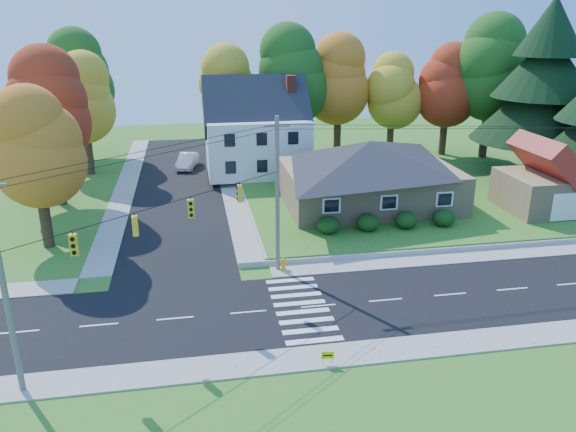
# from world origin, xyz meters

# --- Properties ---
(ground) EXTENTS (120.00, 120.00, 0.00)m
(ground) POSITION_xyz_m (0.00, 0.00, 0.00)
(ground) COLOR #3D7923
(road_main) EXTENTS (90.00, 8.00, 0.02)m
(road_main) POSITION_xyz_m (0.00, 0.00, 0.01)
(road_main) COLOR black
(road_main) RESTS_ON ground
(road_cross) EXTENTS (8.00, 44.00, 0.02)m
(road_cross) POSITION_xyz_m (-8.00, 26.00, 0.01)
(road_cross) COLOR black
(road_cross) RESTS_ON ground
(sidewalk_north) EXTENTS (90.00, 2.00, 0.08)m
(sidewalk_north) POSITION_xyz_m (0.00, 5.00, 0.04)
(sidewalk_north) COLOR #9C9A90
(sidewalk_north) RESTS_ON ground
(sidewalk_south) EXTENTS (90.00, 2.00, 0.08)m
(sidewalk_south) POSITION_xyz_m (0.00, -5.00, 0.04)
(sidewalk_south) COLOR #9C9A90
(sidewalk_south) RESTS_ON ground
(lawn) EXTENTS (30.00, 30.00, 0.50)m
(lawn) POSITION_xyz_m (13.00, 21.00, 0.25)
(lawn) COLOR #3D7923
(lawn) RESTS_ON ground
(ranch_house) EXTENTS (14.60, 10.60, 5.40)m
(ranch_house) POSITION_xyz_m (8.00, 16.00, 3.27)
(ranch_house) COLOR tan
(ranch_house) RESTS_ON lawn
(colonial_house) EXTENTS (10.40, 8.40, 9.60)m
(colonial_house) POSITION_xyz_m (0.04, 28.00, 4.58)
(colonial_house) COLOR silver
(colonial_house) RESTS_ON lawn
(garage) EXTENTS (7.30, 6.30, 4.60)m
(garage) POSITION_xyz_m (22.00, 11.99, 2.84)
(garage) COLOR tan
(garage) RESTS_ON lawn
(hedge_row) EXTENTS (10.70, 1.70, 1.27)m
(hedge_row) POSITION_xyz_m (7.50, 9.80, 1.14)
(hedge_row) COLOR #163A10
(hedge_row) RESTS_ON lawn
(traffic_infrastructure) EXTENTS (38.10, 10.66, 10.00)m
(traffic_infrastructure) POSITION_xyz_m (-0.15, 1.35, 5.15)
(traffic_infrastructure) COLOR #666059
(traffic_infrastructure) RESTS_ON ground
(tree_lot_0) EXTENTS (6.72, 6.72, 12.51)m
(tree_lot_0) POSITION_xyz_m (-2.00, 34.00, 8.31)
(tree_lot_0) COLOR #3F2A19
(tree_lot_0) RESTS_ON lawn
(tree_lot_1) EXTENTS (7.84, 7.84, 14.60)m
(tree_lot_1) POSITION_xyz_m (4.00, 33.00, 9.61)
(tree_lot_1) COLOR #3F2A19
(tree_lot_1) RESTS_ON lawn
(tree_lot_2) EXTENTS (7.28, 7.28, 13.56)m
(tree_lot_2) POSITION_xyz_m (10.00, 34.00, 8.96)
(tree_lot_2) COLOR #3F2A19
(tree_lot_2) RESTS_ON lawn
(tree_lot_3) EXTENTS (6.16, 6.16, 11.47)m
(tree_lot_3) POSITION_xyz_m (16.00, 33.00, 7.65)
(tree_lot_3) COLOR #3F2A19
(tree_lot_3) RESTS_ON lawn
(tree_lot_4) EXTENTS (6.72, 6.72, 12.51)m
(tree_lot_4) POSITION_xyz_m (22.00, 32.00, 8.31)
(tree_lot_4) COLOR #3F2A19
(tree_lot_4) RESTS_ON lawn
(tree_lot_5) EXTENTS (8.40, 8.40, 15.64)m
(tree_lot_5) POSITION_xyz_m (26.00, 30.00, 10.27)
(tree_lot_5) COLOR #3F2A19
(tree_lot_5) RESTS_ON lawn
(conifer_east_a) EXTENTS (12.80, 12.80, 16.96)m
(conifer_east_a) POSITION_xyz_m (27.00, 22.00, 9.39)
(conifer_east_a) COLOR #3F2A19
(conifer_east_a) RESTS_ON lawn
(tree_west_0) EXTENTS (6.16, 6.16, 11.47)m
(tree_west_0) POSITION_xyz_m (-17.00, 12.00, 7.15)
(tree_west_0) COLOR #3F2A19
(tree_west_0) RESTS_ON ground
(tree_west_1) EXTENTS (7.28, 7.28, 13.56)m
(tree_west_1) POSITION_xyz_m (-18.00, 22.00, 8.46)
(tree_west_1) COLOR #3F2A19
(tree_west_1) RESTS_ON ground
(tree_west_2) EXTENTS (6.72, 6.72, 12.51)m
(tree_west_2) POSITION_xyz_m (-17.00, 32.00, 7.81)
(tree_west_2) COLOR #3F2A19
(tree_west_2) RESTS_ON ground
(tree_west_3) EXTENTS (7.84, 7.84, 14.60)m
(tree_west_3) POSITION_xyz_m (-19.00, 40.00, 9.11)
(tree_west_3) COLOR #3F2A19
(tree_west_3) RESTS_ON ground
(white_car) EXTENTS (2.66, 5.04, 1.58)m
(white_car) POSITION_xyz_m (-7.06, 32.59, 0.81)
(white_car) COLOR #BCBCC2
(white_car) RESTS_ON road_cross
(fire_hydrant) EXTENTS (0.46, 0.36, 0.81)m
(fire_hydrant) POSITION_xyz_m (-1.15, 5.12, 0.39)
(fire_hydrant) COLOR #E99C05
(fire_hydrant) RESTS_ON ground
(yard_sign) EXTENTS (0.59, 0.12, 0.74)m
(yard_sign) POSITION_xyz_m (-0.87, -5.66, 0.53)
(yard_sign) COLOR black
(yard_sign) RESTS_ON ground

